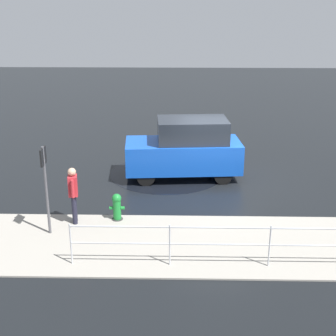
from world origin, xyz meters
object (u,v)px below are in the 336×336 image
object	(u,v)px
moving_hatchback	(186,149)
fire_hydrant	(117,207)
pedestrian	(73,191)
sign_post	(45,178)

from	to	relation	value
moving_hatchback	fire_hydrant	xyz separation A→B (m)	(1.93, 3.53, -0.63)
pedestrian	fire_hydrant	bearing A→B (deg)	-169.51
fire_hydrant	pedestrian	distance (m)	1.28
moving_hatchback	sign_post	world-z (taller)	sign_post
moving_hatchback	fire_hydrant	world-z (taller)	moving_hatchback
moving_hatchback	fire_hydrant	bearing A→B (deg)	61.29
moving_hatchback	pedestrian	world-z (taller)	moving_hatchback
fire_hydrant	sign_post	xyz separation A→B (m)	(1.66, 0.85, 1.18)
fire_hydrant	pedestrian	world-z (taller)	pedestrian
moving_hatchback	pedestrian	bearing A→B (deg)	50.66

